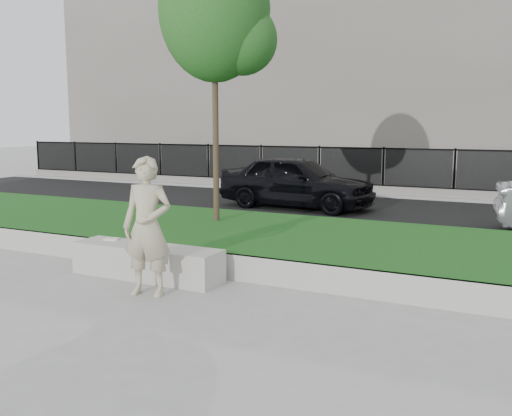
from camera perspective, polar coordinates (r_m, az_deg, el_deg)
The scene contains 12 objects.
ground at distance 7.80m, azimuth -5.15°, elevation -9.13°, with size 90.00×90.00×0.00m, color gray.
grass_bank at distance 10.34m, azimuth 3.59°, elevation -3.60°, with size 34.00×4.00×0.40m, color #0E3911.
grass_kerb at distance 8.61m, azimuth -1.52°, elevation -6.03°, with size 34.00×0.08×0.40m, color #A7A49C.
street at distance 15.51m, azimuth 11.52°, elevation -0.41°, with size 34.00×7.00×0.04m, color black.
far_pavement at distance 19.85m, azimuth 14.90°, elevation 1.49°, with size 34.00×3.00×0.12m, color gray.
iron_fence at distance 18.82m, azimuth 14.34°, elevation 2.63°, with size 32.00×0.30×1.50m.
building_facade at distance 26.75m, azimuth 18.45°, elevation 13.66°, with size 34.00×10.00×10.00m, color #6A645D.
stone_bench at distance 8.95m, azimuth -10.85°, elevation -5.29°, with size 2.45×0.61×0.50m, color #A7A49C.
man at distance 7.91m, azimuth -10.82°, elevation -1.85°, with size 0.70×0.46×1.92m, color #B3AC8A.
book at distance 9.45m, azimuth -14.24°, elevation -3.03°, with size 0.22×0.16×0.02m, color #EEE6CD.
young_tree at distance 11.70m, azimuth -3.73°, elevation 18.83°, with size 2.29×2.19×5.60m.
car_dark at distance 15.77m, azimuth 4.06°, elevation 2.66°, with size 1.74×4.33×1.47m, color black.
Camera 1 is at (3.92, -6.32, 2.34)m, focal length 40.00 mm.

